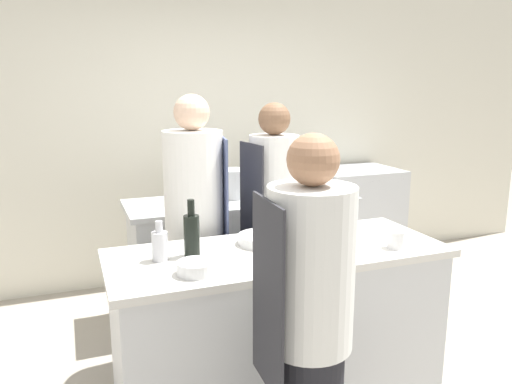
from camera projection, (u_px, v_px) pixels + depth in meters
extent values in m
cube|color=silver|center=(187.00, 130.00, 4.56)|extent=(8.00, 0.06, 2.80)
cube|color=silver|center=(278.00, 331.00, 2.82)|extent=(1.77, 0.69, 0.89)
cube|color=silver|center=(279.00, 253.00, 2.72)|extent=(1.85, 0.72, 0.04)
cube|color=silver|center=(242.00, 257.00, 4.02)|extent=(1.73, 0.61, 0.89)
cube|color=silver|center=(242.00, 201.00, 3.92)|extent=(1.80, 0.64, 0.04)
cube|color=silver|center=(354.00, 218.00, 4.96)|extent=(0.79, 0.66, 1.00)
cube|color=black|center=(371.00, 250.00, 4.71)|extent=(0.63, 0.01, 0.35)
cube|color=black|center=(375.00, 179.00, 4.57)|extent=(0.67, 0.01, 0.06)
cylinder|color=silver|center=(310.00, 268.00, 2.00)|extent=(0.36, 0.36, 0.67)
cube|color=#2D2D33|center=(267.00, 296.00, 1.97)|extent=(0.03, 0.34, 0.78)
sphere|color=#9E7051|center=(313.00, 160.00, 1.91)|extent=(0.21, 0.21, 0.21)
cylinder|color=black|center=(197.00, 301.00, 3.31)|extent=(0.32, 0.32, 0.81)
cylinder|color=white|center=(194.00, 188.00, 3.14)|extent=(0.37, 0.37, 0.72)
cube|color=#4C567F|center=(224.00, 202.00, 3.20)|extent=(0.07, 0.35, 0.84)
sphere|color=beige|center=(192.00, 112.00, 3.04)|extent=(0.22, 0.22, 0.22)
cylinder|color=black|center=(273.00, 293.00, 3.46)|extent=(0.28, 0.28, 0.78)
cylinder|color=white|center=(274.00, 188.00, 3.31)|extent=(0.33, 0.33, 0.71)
cube|color=#2D2D33|center=(251.00, 206.00, 3.25)|extent=(0.05, 0.31, 0.82)
sphere|color=brown|center=(274.00, 119.00, 3.21)|extent=(0.21, 0.21, 0.21)
cylinder|color=silver|center=(160.00, 246.00, 2.54)|extent=(0.08, 0.08, 0.15)
cylinder|color=silver|center=(159.00, 227.00, 2.51)|extent=(0.04, 0.04, 0.06)
cylinder|color=black|center=(192.00, 236.00, 2.59)|extent=(0.08, 0.08, 0.22)
cylinder|color=black|center=(191.00, 208.00, 2.56)|extent=(0.04, 0.04, 0.09)
cylinder|color=#5B2319|center=(293.00, 242.00, 2.55)|extent=(0.08, 0.08, 0.18)
cylinder|color=#5B2319|center=(293.00, 218.00, 2.52)|extent=(0.03, 0.03, 0.07)
cylinder|color=#B7BABC|center=(312.00, 230.00, 2.94)|extent=(0.27, 0.27, 0.08)
cylinder|color=white|center=(262.00, 239.00, 2.81)|extent=(0.27, 0.27, 0.06)
cylinder|color=white|center=(196.00, 268.00, 2.36)|extent=(0.18, 0.18, 0.06)
cylinder|color=white|center=(396.00, 240.00, 2.73)|extent=(0.09, 0.09, 0.10)
cube|color=white|center=(366.00, 233.00, 2.99)|extent=(0.28, 0.24, 0.01)
cylinder|color=silver|center=(234.00, 184.00, 3.94)|extent=(0.24, 0.24, 0.23)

